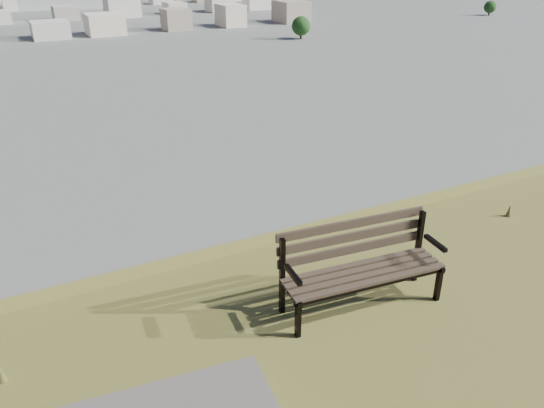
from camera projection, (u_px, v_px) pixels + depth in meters
park_bench at (360, 261)px, 5.29m from camera, size 1.70×0.69×0.86m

